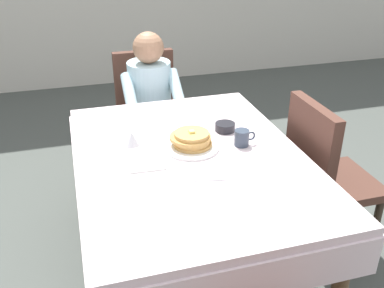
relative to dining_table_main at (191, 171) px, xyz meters
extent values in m
plane|color=#474C47|center=(0.00, 0.00, -0.65)|extent=(14.00, 14.00, 0.00)
cube|color=silver|center=(0.00, 0.00, 0.07)|extent=(1.10, 1.50, 0.04)
cube|color=silver|center=(0.00, -0.76, -0.04)|extent=(1.10, 0.01, 0.18)
cube|color=silver|center=(0.00, 0.76, -0.04)|extent=(1.10, 0.01, 0.18)
cube|color=silver|center=(-0.56, 0.00, -0.04)|extent=(0.01, 1.50, 0.18)
cube|color=silver|center=(0.56, 0.00, -0.04)|extent=(0.01, 1.50, 0.18)
cylinder|color=brown|center=(-0.47, 0.67, -0.30)|extent=(0.07, 0.07, 0.70)
cylinder|color=brown|center=(0.47, 0.67, -0.30)|extent=(0.07, 0.07, 0.70)
cube|color=#4C2D23|center=(0.00, 1.07, -0.23)|extent=(0.44, 0.44, 0.05)
cube|color=#4C2D23|center=(0.00, 1.27, 0.04)|extent=(0.44, 0.06, 0.48)
cylinder|color=#2D2319|center=(0.18, 0.89, -0.45)|extent=(0.04, 0.04, 0.40)
cylinder|color=#2D2319|center=(-0.18, 0.89, -0.45)|extent=(0.04, 0.04, 0.40)
cylinder|color=#2D2319|center=(0.18, 1.25, -0.45)|extent=(0.04, 0.04, 0.40)
cylinder|color=#2D2319|center=(-0.18, 1.25, -0.45)|extent=(0.04, 0.04, 0.40)
cylinder|color=silver|center=(0.00, 1.05, 0.03)|extent=(0.30, 0.30, 0.46)
sphere|color=#A37556|center=(0.00, 1.03, 0.36)|extent=(0.21, 0.21, 0.21)
cylinder|color=silver|center=(0.16, 0.91, 0.10)|extent=(0.08, 0.29, 0.23)
cylinder|color=silver|center=(-0.16, 0.91, 0.10)|extent=(0.08, 0.29, 0.23)
cylinder|color=#383D51|center=(0.08, 0.87, -0.43)|extent=(0.10, 0.10, 0.45)
cylinder|color=#383D51|center=(-0.08, 0.87, -0.43)|extent=(0.10, 0.10, 0.45)
cube|color=#4C2D23|center=(0.87, 0.00, -0.23)|extent=(0.44, 0.44, 0.05)
cube|color=#4C2D23|center=(0.67, 0.00, 0.04)|extent=(0.06, 0.44, 0.48)
cylinder|color=#2D2319|center=(1.05, 0.18, -0.45)|extent=(0.04, 0.04, 0.40)
cylinder|color=#2D2319|center=(1.05, -0.18, -0.45)|extent=(0.04, 0.04, 0.40)
cylinder|color=#2D2319|center=(0.69, 0.18, -0.45)|extent=(0.04, 0.04, 0.40)
cylinder|color=#2D2319|center=(0.69, -0.18, -0.45)|extent=(0.04, 0.04, 0.40)
cylinder|color=white|center=(0.03, 0.07, 0.10)|extent=(0.28, 0.28, 0.02)
cylinder|color=tan|center=(0.03, 0.07, 0.11)|extent=(0.20, 0.20, 0.02)
cylinder|color=tan|center=(0.03, 0.07, 0.13)|extent=(0.18, 0.18, 0.02)
cylinder|color=tan|center=(0.02, 0.08, 0.15)|extent=(0.21, 0.21, 0.02)
cylinder|color=tan|center=(0.03, 0.07, 0.17)|extent=(0.18, 0.18, 0.02)
cube|color=#F4E072|center=(0.03, 0.07, 0.18)|extent=(0.03, 0.03, 0.01)
cylinder|color=#333D4C|center=(0.28, 0.03, 0.13)|extent=(0.08, 0.08, 0.08)
torus|color=#333D4C|center=(0.33, 0.03, 0.14)|extent=(0.05, 0.01, 0.05)
cylinder|color=black|center=(0.26, 0.22, 0.11)|extent=(0.11, 0.11, 0.04)
cone|color=silver|center=(-0.26, 0.19, 0.13)|extent=(0.08, 0.08, 0.07)
cube|color=silver|center=(-0.16, 0.05, 0.09)|extent=(0.02, 0.18, 0.00)
cube|color=silver|center=(0.22, 0.05, 0.09)|extent=(0.02, 0.20, 0.00)
cube|color=silver|center=(0.02, -0.25, 0.09)|extent=(0.15, 0.04, 0.00)
cube|color=white|center=(-0.23, -0.04, 0.09)|extent=(0.18, 0.13, 0.01)
camera|label=1|loc=(-0.52, -1.81, 1.13)|focal=40.77mm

